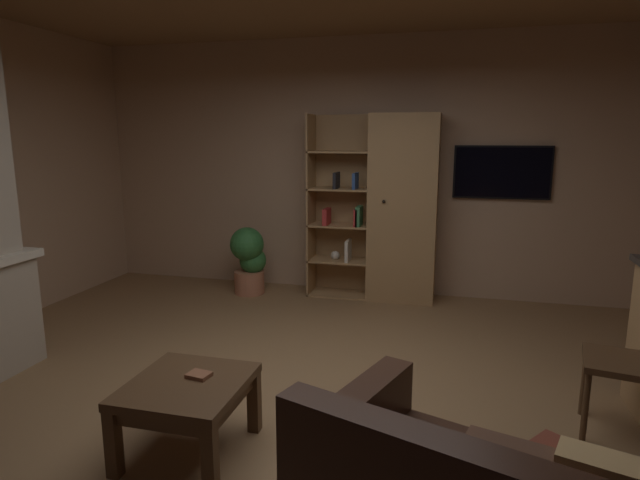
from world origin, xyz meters
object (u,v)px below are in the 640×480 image
Objects in this scene: table_book_0 at (199,375)px; bookshelf_cabinet at (394,210)px; dining_chair at (640,354)px; potted_floor_plant at (249,258)px; wall_mounted_tv at (502,172)px; coffee_table at (188,396)px.

bookshelf_cabinet is at bearing 76.96° from table_book_0.
dining_chair reaches higher than potted_floor_plant.
table_book_0 is 0.13× the size of wall_mounted_tv.
table_book_0 is (0.04, 0.07, 0.10)m from coffee_table.
bookshelf_cabinet is 3.27m from table_book_0.
coffee_table is 0.69× the size of wall_mounted_tv.
potted_floor_plant reaches higher than coffee_table.
dining_chair is at bearing -76.80° from wall_mounted_tv.
wall_mounted_tv is at bearing 9.10° from potted_floor_plant.
coffee_table is 2.61m from dining_chair.
dining_chair is at bearing -33.58° from potted_floor_plant.
bookshelf_cabinet is 2.61× the size of potted_floor_plant.
coffee_table is 5.42× the size of table_book_0.
bookshelf_cabinet is 1.72m from potted_floor_plant.
table_book_0 reaches higher than coffee_table.
dining_chair is at bearing -54.72° from bookshelf_cabinet.
wall_mounted_tv reaches higher than table_book_0.
potted_floor_plant is (-1.60, -0.22, -0.58)m from bookshelf_cabinet.
potted_floor_plant is (-0.87, 2.92, -0.03)m from table_book_0.
bookshelf_cabinet is 16.03× the size of table_book_0.
dining_chair is 1.19× the size of potted_floor_plant.
coffee_table is 0.12m from table_book_0.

